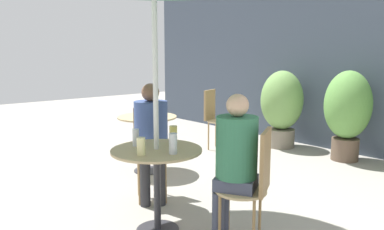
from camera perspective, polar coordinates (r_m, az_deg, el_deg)
storefront_wall at (r=6.16m, az=25.54°, el=8.04°), size 10.00×0.06×3.00m
cafe_table_near at (r=3.24m, az=-5.39°, el=-7.85°), size 0.78×0.78×0.74m
cafe_table_far at (r=4.92m, az=-6.82°, el=-2.01°), size 0.77×0.77×0.74m
bistro_chair_0 at (r=3.00m, az=9.38°, el=-9.51°), size 0.47×0.46×0.96m
bistro_chair_1 at (r=4.05m, az=-6.34°, el=-4.50°), size 0.47×0.46×0.96m
bistro_chair_2 at (r=6.09m, az=3.42°, el=0.17°), size 0.45×0.44×0.96m
seated_person_0 at (r=2.98m, az=6.53°, el=-6.30°), size 0.41×0.40×1.23m
seated_person_1 at (r=3.86m, az=-6.24°, el=-2.66°), size 0.43×0.42×1.24m
beer_glass_0 at (r=3.01m, az=-7.77°, el=-4.74°), size 0.07×0.07×0.14m
beer_glass_1 at (r=3.02m, az=-2.91°, el=-4.38°), size 0.07×0.07×0.17m
beer_glass_2 at (r=3.34m, az=-2.87°, el=-3.08°), size 0.07×0.07×0.17m
beer_glass_3 at (r=3.31m, az=-8.57°, el=-3.41°), size 0.06×0.06×0.15m
potted_plant_0 at (r=6.36m, az=13.50°, el=1.53°), size 0.69×0.69×1.27m
potted_plant_1 at (r=5.83m, az=22.61°, el=0.80°), size 0.66×0.66×1.31m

